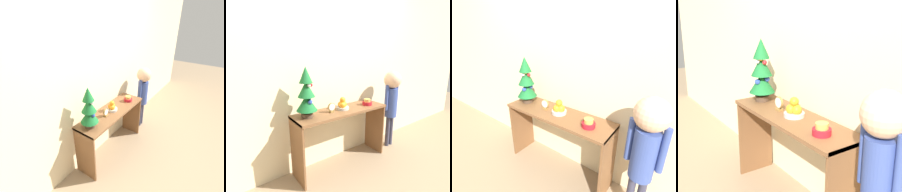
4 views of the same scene
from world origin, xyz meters
TOP-DOWN VIEW (x-y plane):
  - ground_plane at (0.00, 0.00)m, footprint 12.00×12.00m
  - back_wall at (0.00, 0.41)m, footprint 7.00×0.05m
  - console_table at (0.00, 0.18)m, footprint 1.23×0.37m
  - mini_tree at (-0.47, 0.19)m, footprint 0.22×0.22m
  - fruit_bowl at (0.02, 0.20)m, footprint 0.16×0.16m
  - singing_bowl at (0.40, 0.15)m, footprint 0.13×0.13m
  - desk_clock at (-0.16, 0.17)m, footprint 0.09×0.04m
  - child_figure at (0.89, 0.13)m, footprint 0.28×0.25m

SIDE VIEW (x-z plane):
  - ground_plane at x=0.00m, z-range 0.00..0.00m
  - console_table at x=0.00m, z-range 0.20..0.94m
  - singing_bowl at x=0.40m, z-range 0.73..0.81m
  - fruit_bowl at x=0.02m, z-range 0.71..0.87m
  - desk_clock at x=-0.16m, z-range 0.74..0.85m
  - child_figure at x=0.89m, z-range 0.22..1.38m
  - mini_tree at x=-0.47m, z-range 0.72..1.27m
  - back_wall at x=0.00m, z-range 0.00..2.50m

